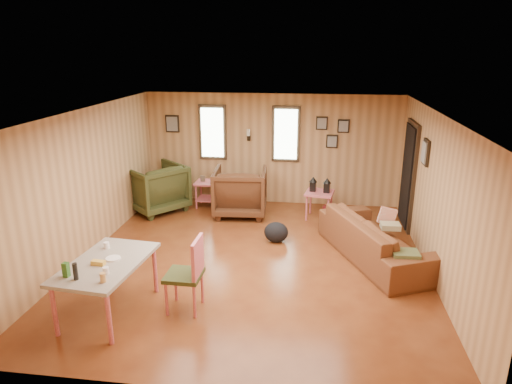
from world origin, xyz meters
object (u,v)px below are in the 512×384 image
Objects in this scene: recliner_brown at (240,189)px; side_table at (320,190)px; end_table at (208,189)px; sofa at (376,232)px; dining_table at (106,267)px; recliner_green at (156,186)px.

side_table is at bearing 175.65° from recliner_brown.
recliner_brown reaches higher than end_table.
sofa reaches higher than side_table.
end_table is 0.46× the size of dining_table.
end_table is at bearing 151.63° from recliner_green.
side_table is at bearing 3.61° from sofa.
recliner_brown is 1.80m from recliner_green.
end_table is (1.03, 0.40, -0.17)m from recliner_green.
recliner_brown is at bearing 79.68° from dining_table.
sofa is at bearing 108.23° from recliner_green.
recliner_brown is 0.88m from end_table.
recliner_green is 3.93m from dining_table.
dining_table reaches higher than side_table.
sofa is 3.94m from end_table.
recliner_brown reaches higher than sofa.
recliner_green is at bearing -4.10° from recliner_brown.
dining_table is at bearing 96.45° from sofa.
recliner_brown is 0.98× the size of recliner_green.
sofa reaches higher than dining_table.
side_table is at bearing 130.25° from recliner_green.
recliner_green is 3.41m from side_table.
sofa is at bearing 141.03° from recliner_brown.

